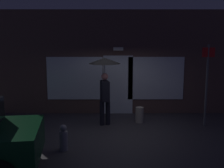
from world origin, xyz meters
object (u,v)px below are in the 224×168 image
(person_with_umbrella, at_px, (105,75))
(street_sign_post, at_px, (207,81))
(fire_hydrant, at_px, (64,138))
(sidewalk_bollard, at_px, (139,115))

(person_with_umbrella, bearing_deg, street_sign_post, 75.49)
(fire_hydrant, bearing_deg, person_with_umbrella, 64.09)
(street_sign_post, relative_size, sidewalk_bollard, 5.04)
(person_with_umbrella, relative_size, street_sign_post, 0.84)
(person_with_umbrella, relative_size, fire_hydrant, 3.28)
(sidewalk_bollard, height_order, fire_hydrant, fire_hydrant)
(person_with_umbrella, distance_m, street_sign_post, 3.28)
(person_with_umbrella, height_order, street_sign_post, street_sign_post)
(fire_hydrant, bearing_deg, sidewalk_bollard, 47.39)
(sidewalk_bollard, bearing_deg, street_sign_post, -10.82)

